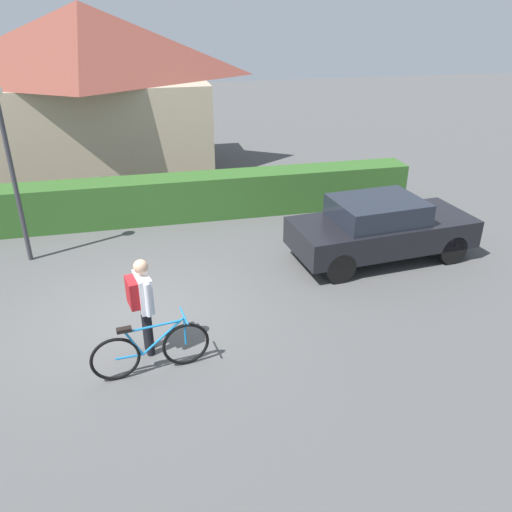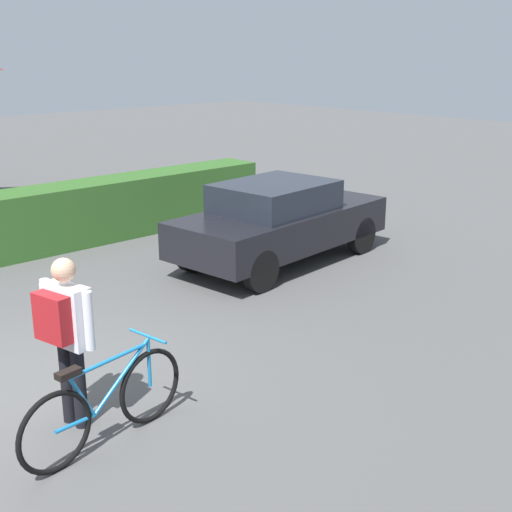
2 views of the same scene
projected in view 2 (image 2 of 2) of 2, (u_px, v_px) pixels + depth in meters
ground_plane at (8, 392)px, 7.29m from camera, size 60.00×60.00×0.00m
parked_car_near at (280, 220)px, 11.48m from camera, size 4.14×2.03×1.40m
bicycle at (106, 405)px, 6.21m from camera, size 1.82×0.50×0.91m
person_rider at (65, 327)px, 6.35m from camera, size 0.42×0.67×1.69m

